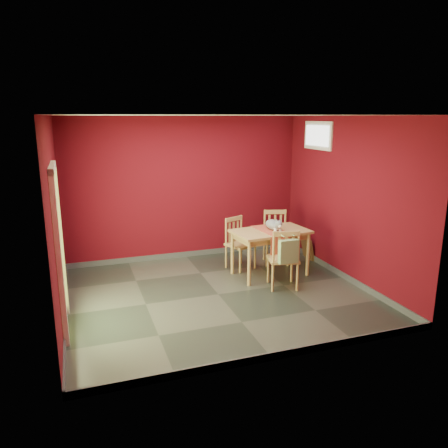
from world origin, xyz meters
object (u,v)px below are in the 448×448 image
object	(u,v)px
tote_bag	(288,251)
chair_near	(284,258)
dining_table	(270,236)
chair_far_left	(239,243)
chair_far_right	(276,236)
picture_frame	(307,248)
cat	(273,223)

from	to	relation	value
tote_bag	chair_near	bearing A→B (deg)	80.54
dining_table	chair_near	bearing A→B (deg)	-95.08
chair_near	chair_far_left	bearing A→B (deg)	105.91
chair_far_left	tote_bag	bearing A→B (deg)	-78.13
chair_far_right	tote_bag	bearing A→B (deg)	-108.66
chair_far_left	chair_far_right	size ratio (longest dim) A/B	0.95
chair_far_right	tote_bag	distance (m)	1.52
dining_table	picture_frame	distance (m)	1.30
tote_bag	picture_frame	world-z (taller)	tote_bag
chair_far_left	dining_table	bearing A→B (deg)	-53.68
dining_table	cat	size ratio (longest dim) A/B	2.88
dining_table	chair_far_left	distance (m)	0.68
chair_near	cat	bearing A→B (deg)	79.46
chair_near	picture_frame	size ratio (longest dim) A/B	2.34
chair_far_right	cat	world-z (taller)	cat
chair_near	cat	world-z (taller)	cat
picture_frame	chair_far_left	bearing A→B (deg)	-177.75
chair_far_left	cat	world-z (taller)	cat
chair_far_right	cat	distance (m)	0.75
chair_far_right	cat	size ratio (longest dim) A/B	2.10
chair_far_left	tote_bag	size ratio (longest dim) A/B	2.14
chair_far_left	chair_near	xyz separation A→B (m)	(0.32, -1.13, 0.03)
tote_bag	cat	distance (m)	0.93
dining_table	tote_bag	bearing A→B (deg)	-96.25
chair_far_left	cat	xyz separation A→B (m)	(0.45, -0.47, 0.44)
tote_bag	cat	xyz separation A→B (m)	(0.16, 0.89, 0.23)
chair_far_left	picture_frame	xyz separation A→B (m)	(1.44, 0.06, -0.27)
cat	picture_frame	size ratio (longest dim) A/B	1.11
chair_near	dining_table	bearing A→B (deg)	84.92
dining_table	tote_bag	world-z (taller)	tote_bag
chair_far_left	cat	size ratio (longest dim) A/B	1.99
chair_near	tote_bag	xyz separation A→B (m)	(-0.04, -0.23, 0.18)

